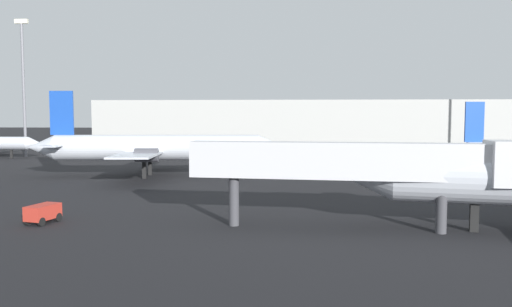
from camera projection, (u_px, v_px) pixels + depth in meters
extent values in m
cone|color=silver|center=(362.00, 172.00, 34.12)|extent=(4.83, 4.54, 3.78)
cube|color=black|center=(474.00, 218.00, 32.45)|extent=(0.62, 0.62, 1.81)
cylinder|color=silver|center=(157.00, 147.00, 61.29)|extent=(24.89, 5.00, 3.10)
cone|color=silver|center=(272.00, 147.00, 61.49)|extent=(3.64, 3.35, 3.10)
cone|color=silver|center=(41.00, 148.00, 61.10)|extent=(3.64, 3.35, 3.10)
cube|color=silver|center=(147.00, 151.00, 61.31)|extent=(6.11, 21.11, 0.21)
cube|color=silver|center=(59.00, 145.00, 61.11)|extent=(2.67, 7.52, 0.14)
cube|color=#1947B2|center=(62.00, 113.00, 60.82)|extent=(2.82, 0.48, 5.33)
cylinder|color=#4C4C54|center=(159.00, 150.00, 65.28)|extent=(2.75, 1.78, 1.58)
cylinder|color=#4C4C54|center=(146.00, 155.00, 57.39)|extent=(2.75, 1.78, 1.58)
cube|color=black|center=(222.00, 168.00, 61.60)|extent=(0.47, 0.47, 2.06)
cube|color=black|center=(150.00, 167.00, 63.22)|extent=(0.47, 0.47, 2.06)
cube|color=black|center=(144.00, 170.00, 59.72)|extent=(0.47, 0.47, 2.06)
cone|color=silver|center=(458.00, 151.00, 67.17)|extent=(3.16, 2.95, 2.53)
cube|color=silver|center=(471.00, 149.00, 67.34)|extent=(3.11, 7.19, 0.13)
cube|color=#1947B2|center=(474.00, 122.00, 67.10)|extent=(2.65, 0.68, 5.38)
cone|color=silver|center=(35.00, 143.00, 87.12)|extent=(2.56, 2.34, 2.29)
cube|color=black|center=(12.00, 154.00, 87.63)|extent=(0.36, 0.36, 1.54)
cube|color=silver|center=(335.00, 161.00, 32.82)|extent=(19.35, 3.63, 2.40)
cube|color=silver|center=(509.00, 163.00, 31.03)|extent=(2.68, 3.04, 2.80)
cylinder|color=#3F3F44|center=(441.00, 207.00, 31.90)|extent=(0.70, 0.70, 3.36)
cylinder|color=#3F3F44|center=(234.00, 201.00, 34.17)|extent=(0.70, 0.70, 3.36)
cube|color=red|center=(43.00, 212.00, 34.96)|extent=(1.85, 2.65, 1.00)
cylinder|color=black|center=(41.00, 222.00, 34.02)|extent=(0.34, 0.63, 0.60)
cylinder|color=black|center=(27.00, 221.00, 34.37)|extent=(0.34, 0.63, 0.60)
cylinder|color=black|center=(58.00, 217.00, 35.61)|extent=(0.34, 0.63, 0.60)
cylinder|color=black|center=(45.00, 216.00, 35.97)|extent=(0.34, 0.63, 0.60)
cylinder|color=slate|center=(24.00, 91.00, 90.79)|extent=(0.50, 0.50, 23.96)
cube|color=#F2EACC|center=(21.00, 21.00, 89.85)|extent=(2.40, 0.50, 0.80)
cube|color=#B7B7B2|center=(304.00, 124.00, 121.62)|extent=(95.12, 26.30, 10.92)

